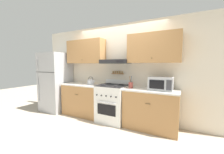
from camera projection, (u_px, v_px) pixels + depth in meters
The scene contains 9 objects.
ground_plane at pixel (107, 125), 3.34m from camera, with size 16.00×16.00×0.00m, color #B2A38E.
wall_back at pixel (118, 65), 3.73m from camera, with size 5.20×0.46×2.55m.
counter_left at pixel (84, 99), 4.04m from camera, with size 1.22×0.62×0.91m.
counter_right at pixel (151, 109), 3.14m from camera, with size 1.20×0.62×0.91m.
stove_range at pixel (113, 103), 3.55m from camera, with size 0.73×0.69×1.06m.
refrigerator at pixel (56, 82), 4.41m from camera, with size 0.82×0.78×1.83m.
tea_kettle at pixel (91, 82), 3.88m from camera, with size 0.24×0.19×0.23m.
microwave at pixel (161, 84), 3.02m from camera, with size 0.50×0.36×0.29m.
utensil_crock at pixel (131, 85), 3.33m from camera, with size 0.11×0.11×0.29m.
Camera 1 is at (1.60, -2.80, 1.46)m, focal length 22.00 mm.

